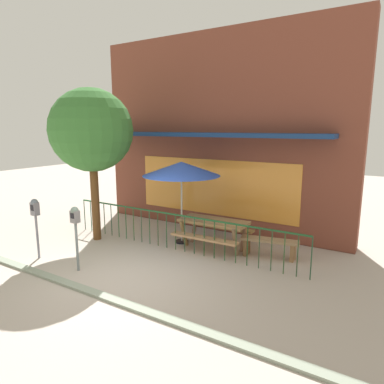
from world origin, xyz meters
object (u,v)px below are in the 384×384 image
parking_meter_near (35,213)px  patio_umbrella (181,169)px  parking_meter_far (75,222)px  patio_bench (270,244)px  picnic_table_left (213,226)px  street_tree (91,131)px

parking_meter_near → patio_umbrella: bearing=49.6°
parking_meter_near → parking_meter_far: size_ratio=1.01×
patio_bench → parking_meter_near: parking_meter_near is taller
parking_meter_near → patio_bench: bearing=31.6°
patio_bench → parking_meter_far: (-3.41, -2.96, 0.79)m
parking_meter_far → patio_umbrella: bearing=71.0°
picnic_table_left → parking_meter_near: 4.41m
parking_meter_far → patio_bench: bearing=41.0°
picnic_table_left → patio_bench: bearing=5.3°
street_tree → parking_meter_far: bearing=-54.1°
street_tree → patio_bench: bearing=14.4°
patio_umbrella → patio_bench: (2.45, 0.18, -1.71)m
picnic_table_left → patio_umbrella: 1.74m
patio_umbrella → street_tree: size_ratio=0.54×
picnic_table_left → parking_meter_near: (-3.34, -2.83, 0.54)m
patio_umbrella → parking_meter_far: patio_umbrella is taller
patio_bench → street_tree: street_tree is taller
street_tree → patio_umbrella: bearing=24.6°
parking_meter_near → parking_meter_far: bearing=0.1°
patio_bench → parking_meter_near: size_ratio=0.97×
patio_umbrella → patio_bench: bearing=4.1°
picnic_table_left → street_tree: street_tree is taller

